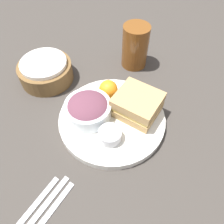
% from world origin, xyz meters
% --- Properties ---
extents(ground_plane, '(4.00, 4.00, 0.00)m').
position_xyz_m(ground_plane, '(0.00, 0.00, 0.00)').
color(ground_plane, '#3D3833').
extents(plate, '(0.28, 0.28, 0.02)m').
position_xyz_m(plate, '(0.00, 0.00, 0.01)').
color(plate, white).
rests_on(plate, ground_plane).
extents(sandwich, '(0.13, 0.13, 0.06)m').
position_xyz_m(sandwich, '(0.06, -0.03, 0.05)').
color(sandwich, tan).
rests_on(sandwich, plate).
extents(salad_bowl, '(0.12, 0.12, 0.06)m').
position_xyz_m(salad_bowl, '(-0.04, 0.04, 0.05)').
color(salad_bowl, white).
rests_on(salad_bowl, plate).
extents(dressing_cup, '(0.06, 0.06, 0.03)m').
position_xyz_m(dressing_cup, '(-0.05, -0.05, 0.03)').
color(dressing_cup, '#B7B7BC').
rests_on(dressing_cup, plate).
extents(orange_wedge, '(0.05, 0.05, 0.05)m').
position_xyz_m(orange_wedge, '(0.04, 0.06, 0.05)').
color(orange_wedge, orange).
rests_on(orange_wedge, plate).
extents(drink_glass, '(0.08, 0.08, 0.14)m').
position_xyz_m(drink_glass, '(0.21, 0.13, 0.07)').
color(drink_glass, brown).
rests_on(drink_glass, ground_plane).
extents(bread_basket, '(0.16, 0.16, 0.07)m').
position_xyz_m(bread_basket, '(-0.04, 0.26, 0.03)').
color(bread_basket, brown).
rests_on(bread_basket, ground_plane).
extents(fork, '(0.18, 0.06, 0.01)m').
position_xyz_m(fork, '(-0.27, -0.10, 0.00)').
color(fork, '#B2B2B7').
rests_on(fork, ground_plane).
extents(knife, '(0.19, 0.07, 0.01)m').
position_xyz_m(knife, '(-0.27, -0.08, 0.00)').
color(knife, '#B2B2B7').
rests_on(knife, ground_plane).
extents(spoon, '(0.16, 0.06, 0.01)m').
position_xyz_m(spoon, '(-0.28, -0.06, 0.00)').
color(spoon, '#B2B2B7').
rests_on(spoon, ground_plane).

